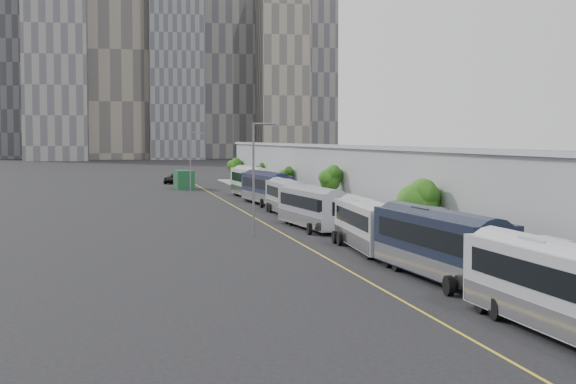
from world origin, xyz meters
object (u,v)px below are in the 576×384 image
object	(u,v)px
street_lamp_far	(192,158)
bus_5	(266,191)
bus_0	(562,297)
bus_2	(368,229)
bus_4	(288,200)
bus_6	(251,185)
shipping_container	(184,180)
bus_1	(439,250)
street_lamp_near	(256,171)
suv	(175,179)
bus_3	(312,211)

from	to	relation	value
street_lamp_far	bus_5	bearing A→B (deg)	-73.37
bus_0	bus_2	size ratio (longest dim) A/B	1.05
bus_4	bus_6	bearing A→B (deg)	89.12
bus_0	bus_5	size ratio (longest dim) A/B	0.95
bus_5	shipping_container	xyz separation A→B (m)	(-7.06, 34.14, -0.19)
bus_1	bus_2	size ratio (longest dim) A/B	1.11
shipping_container	bus_0	bearing A→B (deg)	-89.10
bus_1	street_lamp_near	bearing A→B (deg)	102.19
bus_6	suv	bearing A→B (deg)	97.59
bus_1	bus_4	distance (m)	42.30
bus_5	bus_6	bearing A→B (deg)	83.53
bus_4	bus_6	distance (m)	26.91
bus_2	suv	distance (m)	94.83
bus_3	street_lamp_near	bearing A→B (deg)	-142.95
bus_0	bus_4	world-z (taller)	bus_0
bus_4	shipping_container	xyz separation A→B (m)	(-6.80, 48.65, -0.07)
suv	street_lamp_far	bearing A→B (deg)	-69.49
bus_0	bus_1	distance (m)	14.07
bus_0	bus_5	bearing A→B (deg)	87.61
bus_4	street_lamp_far	xyz separation A→B (m)	(-6.55, 37.32, 3.55)
bus_1	bus_4	xyz separation A→B (m)	(-0.20, 42.29, -0.13)
street_lamp_far	shipping_container	world-z (taller)	street_lamp_far
bus_1	bus_3	world-z (taller)	bus_1
bus_5	bus_6	distance (m)	12.40
bus_0	suv	bearing A→B (deg)	91.19
suv	bus_2	bearing A→B (deg)	-66.35
bus_6	bus_1	bearing A→B (deg)	-93.55
bus_2	bus_4	world-z (taller)	bus_4
bus_3	street_lamp_near	world-z (taller)	street_lamp_near
bus_0	bus_6	size ratio (longest dim) A/B	0.91
bus_2	bus_4	bearing A→B (deg)	93.31
bus_2	bus_6	size ratio (longest dim) A/B	0.87
bus_3	shipping_container	distance (m)	63.00
bus_0	bus_1	xyz separation A→B (m)	(0.29, 14.07, 0.08)
bus_0	bus_3	bearing A→B (deg)	88.58
shipping_container	bus_6	bearing A→B (deg)	-74.49
bus_4	suv	world-z (taller)	bus_4
bus_2	bus_4	distance (m)	29.20
bus_0	bus_1	size ratio (longest dim) A/B	0.95
street_lamp_near	bus_6	bearing A→B (deg)	81.69
shipping_container	street_lamp_far	bearing A→B (deg)	-91.50
bus_3	shipping_container	xyz separation A→B (m)	(-6.21, 62.69, -0.10)
bus_4	bus_1	bearing A→B (deg)	-89.82
bus_4	street_lamp_near	size ratio (longest dim) A/B	1.36
bus_1	suv	size ratio (longest dim) A/B	2.23
bus_1	bus_2	bearing A→B (deg)	87.35
street_lamp_near	shipping_container	xyz separation A→B (m)	(-0.42, 68.02, -3.77)
suv	bus_6	bearing A→B (deg)	-59.61
bus_2	shipping_container	xyz separation A→B (m)	(-6.73, 77.85, -0.04)
bus_0	suv	distance (m)	121.93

